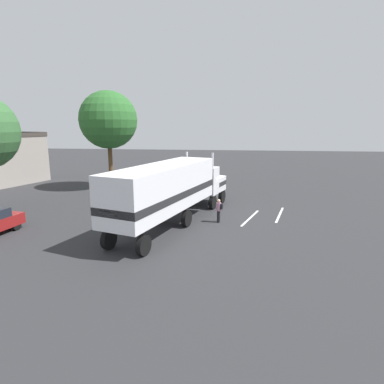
# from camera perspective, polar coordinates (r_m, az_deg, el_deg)

# --- Properties ---
(ground_plane) EXTENTS (120.00, 120.00, 0.00)m
(ground_plane) POSITION_cam_1_polar(r_m,az_deg,el_deg) (27.23, 2.54, -2.15)
(ground_plane) COLOR #2D2D30
(lane_stripe_near) EXTENTS (4.22, 1.56, 0.01)m
(lane_stripe_near) POSITION_cam_1_polar(r_m,az_deg,el_deg) (23.55, 10.34, -4.57)
(lane_stripe_near) COLOR silver
(lane_stripe_near) RESTS_ON ground_plane
(lane_stripe_mid) EXTENTS (4.30, 1.24, 0.01)m
(lane_stripe_mid) POSITION_cam_1_polar(r_m,az_deg,el_deg) (24.88, 15.37, -3.92)
(lane_stripe_mid) COLOR silver
(lane_stripe_mid) RESTS_ON ground_plane
(semi_truck) EXTENTS (14.26, 6.56, 4.50)m
(semi_truck) POSITION_cam_1_polar(r_m,az_deg,el_deg) (21.22, -3.57, 0.80)
(semi_truck) COLOR white
(semi_truck) RESTS_ON ground_plane
(person_bystander) EXTENTS (0.35, 0.47, 1.63)m
(person_bystander) POSITION_cam_1_polar(r_m,az_deg,el_deg) (22.03, 4.82, -3.16)
(person_bystander) COLOR black
(person_bystander) RESTS_ON ground_plane
(tree_center) EXTENTS (5.90, 5.90, 10.05)m
(tree_center) POSITION_cam_1_polar(r_m,az_deg,el_deg) (34.68, -14.70, 12.30)
(tree_center) COLOR brown
(tree_center) RESTS_ON ground_plane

